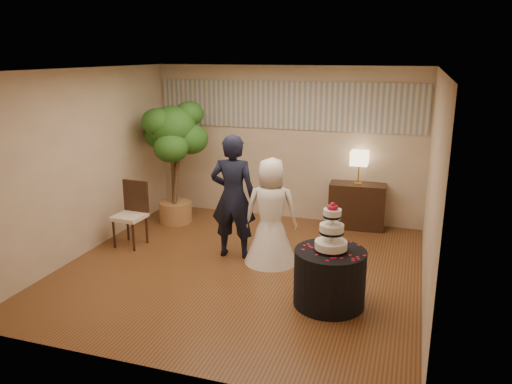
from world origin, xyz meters
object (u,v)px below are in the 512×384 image
(groom, at_px, (233,197))
(console, at_px, (357,206))
(wedding_cake, at_px, (332,227))
(ficus_tree, at_px, (173,163))
(cake_table, at_px, (330,278))
(side_chair, at_px, (129,215))
(table_lamp, at_px, (359,168))
(bride, at_px, (271,211))

(groom, distance_m, console, 2.53)
(wedding_cake, relative_size, ficus_tree, 0.27)
(cake_table, relative_size, side_chair, 0.84)
(cake_table, xyz_separation_m, ficus_tree, (-3.22, 2.24, 0.76))
(cake_table, xyz_separation_m, wedding_cake, (0.00, 0.00, 0.66))
(groom, xyz_separation_m, table_lamp, (1.62, 1.87, 0.15))
(bride, distance_m, console, 2.20)
(console, height_order, table_lamp, table_lamp)
(groom, bearing_deg, wedding_cake, 141.19)
(table_lamp, height_order, side_chair, table_lamp)
(cake_table, bearing_deg, console, 90.60)
(bride, bearing_deg, groom, -16.18)
(wedding_cake, distance_m, ficus_tree, 3.93)
(groom, bearing_deg, bride, 169.86)
(groom, xyz_separation_m, ficus_tree, (-1.57, 1.16, 0.18))
(bride, height_order, console, bride)
(table_lamp, bearing_deg, side_chair, -149.36)
(console, distance_m, table_lamp, 0.69)
(bride, bearing_deg, side_chair, -9.89)
(bride, distance_m, cake_table, 1.54)
(table_lamp, bearing_deg, wedding_cake, -89.40)
(wedding_cake, bearing_deg, bride, 135.45)
(table_lamp, bearing_deg, groom, -131.02)
(groom, relative_size, wedding_cake, 3.09)
(bride, distance_m, wedding_cake, 1.49)
(bride, xyz_separation_m, wedding_cake, (1.05, -1.04, 0.23))
(wedding_cake, height_order, console, wedding_cake)
(bride, relative_size, cake_table, 1.81)
(groom, xyz_separation_m, cake_table, (1.66, -1.08, -0.59))
(side_chair, bearing_deg, cake_table, -12.10)
(console, xyz_separation_m, side_chair, (-3.35, -1.99, 0.12))
(wedding_cake, height_order, side_chair, wedding_cake)
(side_chair, bearing_deg, wedding_cake, -12.10)
(cake_table, relative_size, wedding_cake, 1.43)
(wedding_cake, distance_m, console, 3.01)
(wedding_cake, bearing_deg, console, 90.60)
(wedding_cake, bearing_deg, groom, 146.79)
(bride, height_order, side_chair, bride)
(ficus_tree, bearing_deg, cake_table, -34.79)
(cake_table, relative_size, table_lamp, 1.51)
(ficus_tree, bearing_deg, wedding_cake, -34.79)
(groom, relative_size, bride, 1.19)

